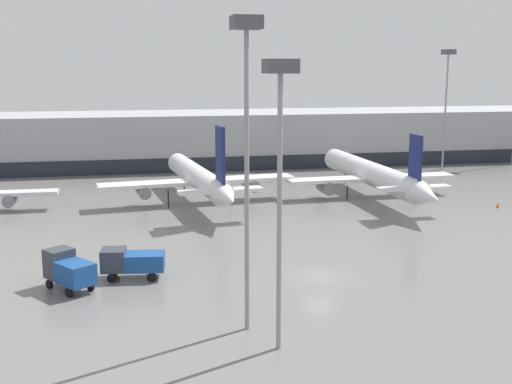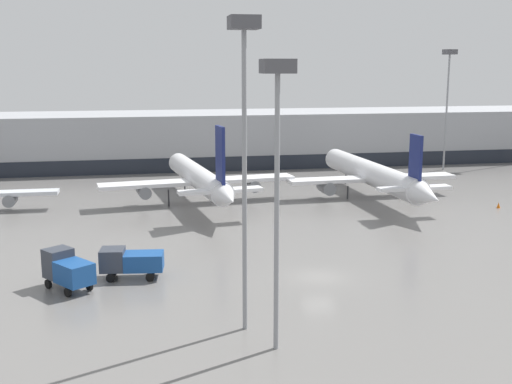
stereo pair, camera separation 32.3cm
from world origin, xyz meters
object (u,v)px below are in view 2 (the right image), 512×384
apron_light_mast_2 (277,122)px  traffic_cone_1 (499,205)px  parked_jet_1 (199,178)px  apron_light_mast_5 (449,76)px  apron_light_mast_1 (244,89)px  service_truck_1 (131,261)px  service_truck_0 (67,269)px  parked_jet_3 (372,174)px

apron_light_mast_2 → traffic_cone_1: bearing=43.6°
parked_jet_1 → apron_light_mast_5: apron_light_mast_5 is taller
apron_light_mast_1 → apron_light_mast_2: (1.33, -3.28, -1.75)m
service_truck_1 → traffic_cone_1: bearing=-150.4°
service_truck_1 → apron_light_mast_2: apron_light_mast_2 is taller
traffic_cone_1 → apron_light_mast_1: size_ratio=0.04×
parked_jet_1 → service_truck_1: (-8.31, -27.31, -1.84)m
apron_light_mast_5 → service_truck_1: bearing=-137.6°
service_truck_0 → service_truck_1: (4.74, 1.75, -0.19)m
service_truck_0 → apron_light_mast_5: apron_light_mast_5 is taller
parked_jet_1 → apron_light_mast_1: apron_light_mast_1 is taller
traffic_cone_1 → apron_light_mast_2: (-34.84, -33.16, 13.33)m
service_truck_1 → parked_jet_3: bearing=-131.6°
apron_light_mast_2 → parked_jet_3: bearing=62.3°
service_truck_0 → service_truck_1: 5.06m
parked_jet_1 → service_truck_1: 28.61m
service_truck_0 → apron_light_mast_5: bearing=-85.7°
parked_jet_3 → apron_light_mast_2: size_ratio=2.03×
traffic_cone_1 → apron_light_mast_1: 49.28m
traffic_cone_1 → apron_light_mast_2: 49.91m
apron_light_mast_5 → parked_jet_3: bearing=-136.1°
parked_jet_1 → apron_light_mast_5: 47.68m
parked_jet_3 → service_truck_0: bearing=127.0°
apron_light_mast_1 → parked_jet_1: bearing=88.5°
apron_light_mast_1 → apron_light_mast_2: apron_light_mast_1 is taller
parked_jet_1 → service_truck_1: parked_jet_1 is taller
service_truck_0 → parked_jet_3: bearing=-87.5°
apron_light_mast_5 → parked_jet_1: bearing=-155.9°
service_truck_1 → traffic_cone_1: service_truck_1 is taller
traffic_cone_1 → apron_light_mast_2: size_ratio=0.04×
service_truck_1 → apron_light_mast_1: size_ratio=0.26×
parked_jet_3 → traffic_cone_1: parked_jet_3 is taller
apron_light_mast_2 → apron_light_mast_1: bearing=112.1°
service_truck_0 → apron_light_mast_1: (12.04, -9.99, 13.81)m
service_truck_0 → service_truck_1: bearing=-106.4°
service_truck_1 → apron_light_mast_2: 21.21m
apron_light_mast_2 → apron_light_mast_5: (41.83, 61.16, 1.51)m
parked_jet_3 → apron_light_mast_2: 49.00m
service_truck_0 → service_truck_1: service_truck_0 is taller
apron_light_mast_1 → apron_light_mast_2: 3.95m
service_truck_0 → apron_light_mast_1: apron_light_mast_1 is taller
parked_jet_1 → apron_light_mast_1: (-1.01, -39.05, 12.16)m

